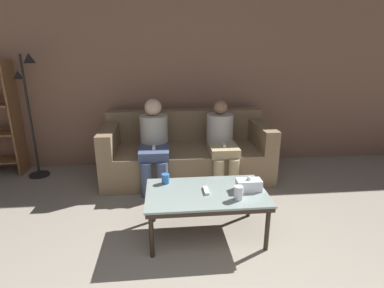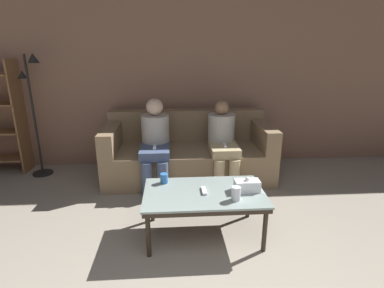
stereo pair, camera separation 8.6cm
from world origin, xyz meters
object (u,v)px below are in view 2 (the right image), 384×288
(game_remote, at_px, (204,191))
(couch, at_px, (188,153))
(cup_near_left, at_px, (236,193))
(standing_lamp, at_px, (34,103))
(seated_person_mid_left, at_px, (223,140))
(coffee_table, at_px, (204,196))
(seated_person_left_end, at_px, (155,140))
(cup_near_right, at_px, (164,178))
(tissue_box, at_px, (247,185))

(game_remote, bearing_deg, couch, 92.44)
(couch, relative_size, cup_near_left, 18.02)
(couch, xyz_separation_m, standing_lamp, (-1.99, 0.17, 0.67))
(couch, relative_size, seated_person_mid_left, 2.07)
(coffee_table, height_order, seated_person_left_end, seated_person_left_end)
(coffee_table, bearing_deg, cup_near_left, -34.44)
(cup_near_right, bearing_deg, cup_near_left, -32.20)
(couch, distance_m, seated_person_mid_left, 0.54)
(coffee_table, height_order, seated_person_mid_left, seated_person_mid_left)
(couch, xyz_separation_m, seated_person_mid_left, (0.42, -0.23, 0.25))
(tissue_box, relative_size, seated_person_left_end, 0.21)
(cup_near_right, xyz_separation_m, standing_lamp, (-1.69, 1.37, 0.50))
(game_remote, bearing_deg, coffee_table, 82.87)
(seated_person_left_end, bearing_deg, coffee_table, -67.78)
(tissue_box, height_order, seated_person_left_end, seated_person_left_end)
(standing_lamp, xyz_separation_m, seated_person_mid_left, (2.41, -0.40, -0.42))
(couch, xyz_separation_m, seated_person_left_end, (-0.42, -0.23, 0.27))
(tissue_box, relative_size, seated_person_mid_left, 0.21)
(cup_near_left, relative_size, tissue_box, 0.54)
(standing_lamp, distance_m, seated_person_mid_left, 2.48)
(cup_near_right, distance_m, seated_person_left_end, 0.98)
(cup_near_left, xyz_separation_m, tissue_box, (0.13, 0.16, -0.01))
(cup_near_left, xyz_separation_m, game_remote, (-0.25, 0.17, -0.05))
(game_remote, distance_m, seated_person_left_end, 1.28)
(coffee_table, distance_m, seated_person_mid_left, 1.24)
(cup_near_right, bearing_deg, seated_person_left_end, 97.39)
(cup_near_left, relative_size, cup_near_right, 1.29)
(couch, distance_m, cup_near_left, 1.62)
(cup_near_right, distance_m, standing_lamp, 2.23)
(couch, distance_m, coffee_table, 1.41)
(coffee_table, xyz_separation_m, standing_lamp, (-2.05, 1.58, 0.59))
(game_remote, xyz_separation_m, seated_person_left_end, (-0.48, 1.18, 0.13))
(coffee_table, xyz_separation_m, seated_person_left_end, (-0.48, 1.18, 0.18))
(seated_person_left_end, bearing_deg, seated_person_mid_left, -0.10)
(game_remote, bearing_deg, standing_lamp, 142.35)
(game_remote, distance_m, seated_person_mid_left, 1.23)
(coffee_table, xyz_separation_m, cup_near_left, (0.25, -0.17, 0.10))
(standing_lamp, bearing_deg, couch, -5.00)
(cup_near_right, distance_m, seated_person_mid_left, 1.20)
(game_remote, bearing_deg, seated_person_left_end, 112.22)
(cup_near_right, relative_size, standing_lamp, 0.06)
(coffee_table, relative_size, cup_near_right, 11.53)
(coffee_table, xyz_separation_m, seated_person_mid_left, (0.36, 1.17, 0.16))
(coffee_table, relative_size, seated_person_left_end, 1.00)
(couch, xyz_separation_m, cup_near_left, (0.31, -1.57, 0.19))
(couch, bearing_deg, standing_lamp, 175.00)
(coffee_table, relative_size, seated_person_mid_left, 1.03)
(standing_lamp, relative_size, seated_person_left_end, 1.50)
(tissue_box, bearing_deg, game_remote, 178.75)
(cup_near_right, xyz_separation_m, game_remote, (0.36, -0.21, -0.04))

